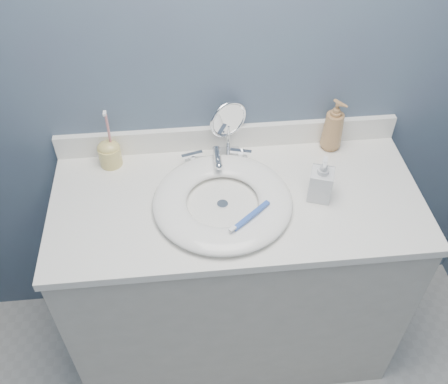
{
  "coord_description": "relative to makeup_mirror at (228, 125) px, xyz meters",
  "views": [
    {
      "loc": [
        -0.16,
        -0.16,
        2.05
      ],
      "look_at": [
        -0.05,
        0.94,
        0.94
      ],
      "focal_mm": 40.0,
      "sensor_mm": 36.0,
      "label": 1
    }
  ],
  "objects": [
    {
      "name": "countertop",
      "position": [
        0.0,
        -0.24,
        -0.13
      ],
      "size": [
        1.22,
        0.57,
        0.03
      ],
      "primitive_type": "cube",
      "color": "white",
      "rests_on": "vanity_cabinet"
    },
    {
      "name": "soap_bottle_amber",
      "position": [
        0.37,
        -0.02,
        -0.02
      ],
      "size": [
        0.11,
        0.11,
        0.2
      ],
      "primitive_type": "imported",
      "rotation": [
        0.0,
        0.0,
        0.63
      ],
      "color": "#A17649",
      "rests_on": "countertop"
    },
    {
      "name": "vanity_cabinet",
      "position": [
        0.0,
        -0.24,
        -0.57
      ],
      "size": [
        1.2,
        0.55,
        0.85
      ],
      "primitive_type": "cube",
      "color": "beige",
      "rests_on": "ground"
    },
    {
      "name": "drain",
      "position": [
        -0.05,
        -0.27,
        -0.11
      ],
      "size": [
        0.04,
        0.04,
        0.01
      ],
      "primitive_type": "cylinder",
      "color": "silver",
      "rests_on": "countertop"
    },
    {
      "name": "backsplash",
      "position": [
        0.0,
        0.02,
        -0.07
      ],
      "size": [
        1.22,
        0.02,
        0.09
      ],
      "primitive_type": "cube",
      "color": "white",
      "rests_on": "countertop"
    },
    {
      "name": "soap_bottle_clear",
      "position": [
        0.27,
        -0.26,
        -0.03
      ],
      "size": [
        0.09,
        0.09,
        0.16
      ],
      "primitive_type": "imported",
      "rotation": [
        0.0,
        0.0,
        -0.34
      ],
      "color": "silver",
      "rests_on": "countertop"
    },
    {
      "name": "faucet",
      "position": [
        -0.05,
        -0.07,
        -0.09
      ],
      "size": [
        0.25,
        0.13,
        0.07
      ],
      "color": "silver",
      "rests_on": "countertop"
    },
    {
      "name": "toothbrush_lying",
      "position": [
        0.03,
        -0.37,
        -0.07
      ],
      "size": [
        0.14,
        0.12,
        0.02
      ],
      "rotation": [
        0.0,
        0.0,
        0.7
      ],
      "color": "#3156AF",
      "rests_on": "basin"
    },
    {
      "name": "makeup_mirror",
      "position": [
        0.0,
        0.0,
        0.0
      ],
      "size": [
        0.13,
        0.08,
        0.21
      ],
      "rotation": [
        0.0,
        0.0,
        0.42
      ],
      "color": "silver",
      "rests_on": "countertop"
    },
    {
      "name": "toothbrush_holder",
      "position": [
        -0.41,
        -0.03,
        -0.06
      ],
      "size": [
        0.08,
        0.08,
        0.22
      ],
      "rotation": [
        0.0,
        0.0,
        0.31
      ],
      "color": "#D6C16B",
      "rests_on": "countertop"
    },
    {
      "name": "back_wall",
      "position": [
        0.0,
        0.04,
        0.2
      ],
      "size": [
        2.2,
        0.02,
        2.4
      ],
      "primitive_type": "cube",
      "color": "slate",
      "rests_on": "ground"
    },
    {
      "name": "basin",
      "position": [
        -0.05,
        -0.27,
        -0.1
      ],
      "size": [
        0.45,
        0.45,
        0.04
      ],
      "primitive_type": null,
      "color": "white",
      "rests_on": "countertop"
    }
  ]
}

